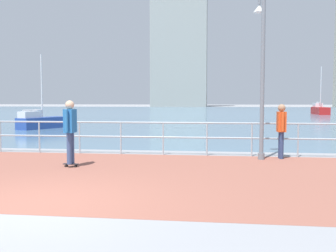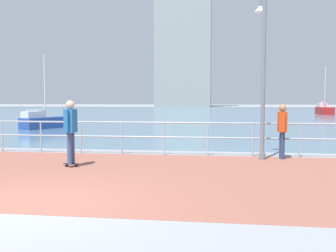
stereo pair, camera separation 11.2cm
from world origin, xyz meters
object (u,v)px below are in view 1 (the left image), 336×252
(skateboarder, at_px, (70,127))
(sailboat_ivory, at_px, (41,122))
(sailboat_red, at_px, (320,110))
(lamppost, at_px, (261,60))
(bystander, at_px, (281,127))

(skateboarder, bearing_deg, sailboat_ivory, 118.51)
(sailboat_ivory, bearing_deg, sailboat_red, 48.59)
(lamppost, distance_m, skateboarder, 5.84)
(skateboarder, xyz_separation_m, sailboat_red, (16.88, 39.80, -0.49))
(lamppost, xyz_separation_m, skateboarder, (-5.12, -2.08, -1.89))
(bystander, bearing_deg, sailboat_red, 73.53)
(bystander, distance_m, sailboat_red, 39.25)
(lamppost, height_order, skateboarder, lamppost)
(lamppost, relative_size, sailboat_ivory, 1.16)
(lamppost, xyz_separation_m, sailboat_red, (11.75, 37.72, -2.39))
(lamppost, height_order, sailboat_ivory, lamppost)
(skateboarder, height_order, bystander, skateboarder)
(lamppost, relative_size, sailboat_red, 0.90)
(skateboarder, height_order, sailboat_red, sailboat_red)
(skateboarder, height_order, sailboat_ivory, sailboat_ivory)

